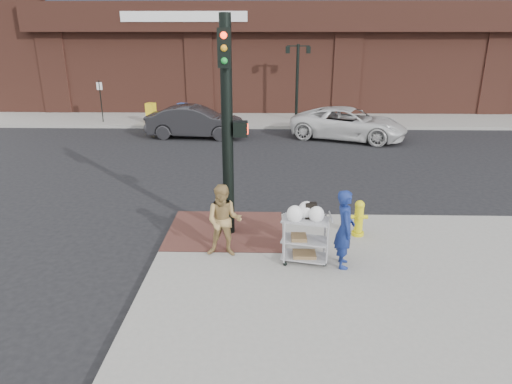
{
  "coord_description": "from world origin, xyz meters",
  "views": [
    {
      "loc": [
        0.41,
        -9.35,
        4.77
      ],
      "look_at": [
        0.15,
        0.63,
        1.25
      ],
      "focal_mm": 32.0,
      "sensor_mm": 36.0,
      "label": 1
    }
  ],
  "objects_px": {
    "lamp_post": "(297,74)",
    "pedestrian_tan": "(224,221)",
    "minivan_white": "(349,124)",
    "traffic_signal_pole": "(228,123)",
    "fire_hydrant": "(359,218)",
    "sedan_dark": "(195,122)",
    "utility_cart": "(305,236)",
    "woman_blue": "(345,229)"
  },
  "relations": [
    {
      "from": "lamp_post",
      "to": "traffic_signal_pole",
      "type": "distance_m",
      "value": 15.43
    },
    {
      "from": "traffic_signal_pole",
      "to": "utility_cart",
      "type": "distance_m",
      "value": 3.04
    },
    {
      "from": "sedan_dark",
      "to": "woman_blue",
      "type": "bearing_deg",
      "value": -154.48
    },
    {
      "from": "traffic_signal_pole",
      "to": "utility_cart",
      "type": "height_order",
      "value": "traffic_signal_pole"
    },
    {
      "from": "woman_blue",
      "to": "sedan_dark",
      "type": "bearing_deg",
      "value": 24.14
    },
    {
      "from": "lamp_post",
      "to": "traffic_signal_pole",
      "type": "height_order",
      "value": "traffic_signal_pole"
    },
    {
      "from": "traffic_signal_pole",
      "to": "sedan_dark",
      "type": "relative_size",
      "value": 1.1
    },
    {
      "from": "pedestrian_tan",
      "to": "sedan_dark",
      "type": "height_order",
      "value": "pedestrian_tan"
    },
    {
      "from": "sedan_dark",
      "to": "fire_hydrant",
      "type": "xyz_separation_m",
      "value": [
        5.6,
        -11.26,
        -0.15
      ]
    },
    {
      "from": "lamp_post",
      "to": "traffic_signal_pole",
      "type": "bearing_deg",
      "value": -99.24
    },
    {
      "from": "pedestrian_tan",
      "to": "minivan_white",
      "type": "height_order",
      "value": "pedestrian_tan"
    },
    {
      "from": "woman_blue",
      "to": "minivan_white",
      "type": "height_order",
      "value": "woman_blue"
    },
    {
      "from": "fire_hydrant",
      "to": "lamp_post",
      "type": "bearing_deg",
      "value": 92.23
    },
    {
      "from": "lamp_post",
      "to": "sedan_dark",
      "type": "bearing_deg",
      "value": -141.15
    },
    {
      "from": "lamp_post",
      "to": "pedestrian_tan",
      "type": "distance_m",
      "value": 16.67
    },
    {
      "from": "traffic_signal_pole",
      "to": "fire_hydrant",
      "type": "height_order",
      "value": "traffic_signal_pole"
    },
    {
      "from": "fire_hydrant",
      "to": "pedestrian_tan",
      "type": "bearing_deg",
      "value": -160.35
    },
    {
      "from": "sedan_dark",
      "to": "fire_hydrant",
      "type": "relative_size",
      "value": 5.13
    },
    {
      "from": "lamp_post",
      "to": "pedestrian_tan",
      "type": "xyz_separation_m",
      "value": [
        -2.5,
        -16.4,
        -1.66
      ]
    },
    {
      "from": "pedestrian_tan",
      "to": "utility_cart",
      "type": "distance_m",
      "value": 1.75
    },
    {
      "from": "woman_blue",
      "to": "minivan_white",
      "type": "relative_size",
      "value": 0.32
    },
    {
      "from": "minivan_white",
      "to": "pedestrian_tan",
      "type": "bearing_deg",
      "value": 179.95
    },
    {
      "from": "utility_cart",
      "to": "sedan_dark",
      "type": "bearing_deg",
      "value": 108.47
    },
    {
      "from": "woman_blue",
      "to": "utility_cart",
      "type": "height_order",
      "value": "woman_blue"
    },
    {
      "from": "pedestrian_tan",
      "to": "lamp_post",
      "type": "bearing_deg",
      "value": 83.47
    },
    {
      "from": "woman_blue",
      "to": "fire_hydrant",
      "type": "bearing_deg",
      "value": -18.72
    },
    {
      "from": "lamp_post",
      "to": "utility_cart",
      "type": "bearing_deg",
      "value": -92.71
    },
    {
      "from": "lamp_post",
      "to": "sedan_dark",
      "type": "xyz_separation_m",
      "value": [
        -5.01,
        -4.03,
        -1.87
      ]
    },
    {
      "from": "traffic_signal_pole",
      "to": "woman_blue",
      "type": "distance_m",
      "value": 3.47
    },
    {
      "from": "lamp_post",
      "to": "woman_blue",
      "type": "relative_size",
      "value": 2.41
    },
    {
      "from": "lamp_post",
      "to": "minivan_white",
      "type": "xyz_separation_m",
      "value": [
        2.18,
        -4.22,
        -1.89
      ]
    },
    {
      "from": "woman_blue",
      "to": "pedestrian_tan",
      "type": "relative_size",
      "value": 1.03
    },
    {
      "from": "pedestrian_tan",
      "to": "utility_cart",
      "type": "xyz_separation_m",
      "value": [
        1.72,
        -0.26,
        -0.21
      ]
    },
    {
      "from": "woman_blue",
      "to": "pedestrian_tan",
      "type": "xyz_separation_m",
      "value": [
        -2.5,
        0.41,
        -0.03
      ]
    },
    {
      "from": "woman_blue",
      "to": "utility_cart",
      "type": "xyz_separation_m",
      "value": [
        -0.79,
        0.15,
        -0.23
      ]
    },
    {
      "from": "lamp_post",
      "to": "woman_blue",
      "type": "height_order",
      "value": "lamp_post"
    },
    {
      "from": "lamp_post",
      "to": "fire_hydrant",
      "type": "distance_m",
      "value": 15.44
    },
    {
      "from": "pedestrian_tan",
      "to": "sedan_dark",
      "type": "distance_m",
      "value": 12.62
    },
    {
      "from": "woman_blue",
      "to": "fire_hydrant",
      "type": "xyz_separation_m",
      "value": [
        0.6,
        1.52,
        -0.38
      ]
    },
    {
      "from": "traffic_signal_pole",
      "to": "pedestrian_tan",
      "type": "distance_m",
      "value": 2.21
    },
    {
      "from": "woman_blue",
      "to": "utility_cart",
      "type": "distance_m",
      "value": 0.84
    },
    {
      "from": "lamp_post",
      "to": "pedestrian_tan",
      "type": "height_order",
      "value": "lamp_post"
    }
  ]
}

